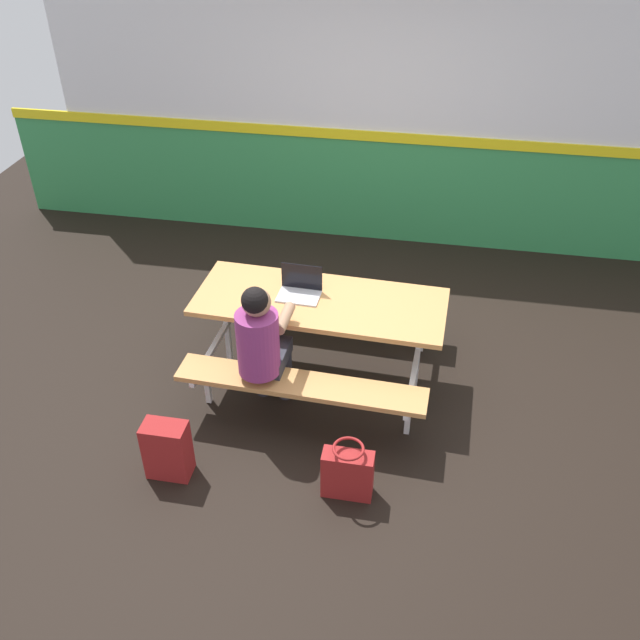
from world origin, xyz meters
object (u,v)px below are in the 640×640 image
laptop_silver (300,289)px  tote_bag_bright (348,473)px  picnic_table_main (320,317)px  student_nearer (262,341)px  backpack_dark (168,449)px

laptop_silver → tote_bag_bright: bearing=-65.3°
picnic_table_main → student_nearer: 0.64m
student_nearer → backpack_dark: (-0.51, -0.67, -0.49)m
laptop_silver → student_nearer: bearing=-104.8°
picnic_table_main → laptop_silver: (-0.16, 0.04, 0.21)m
picnic_table_main → tote_bag_bright: 1.30m
picnic_table_main → tote_bag_bright: (0.40, -1.18, -0.38)m
picnic_table_main → backpack_dark: 1.51m
student_nearer → laptop_silver: student_nearer is taller
student_nearer → laptop_silver: (0.16, 0.59, 0.08)m
laptop_silver → backpack_dark: (-0.67, -1.26, -0.57)m
picnic_table_main → laptop_silver: 0.27m
student_nearer → picnic_table_main: bearing=59.5°
student_nearer → backpack_dark: size_ratio=2.74×
picnic_table_main → backpack_dark: bearing=-124.5°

